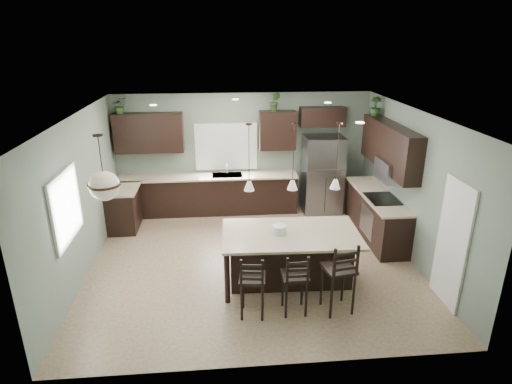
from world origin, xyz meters
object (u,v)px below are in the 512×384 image
object	(u,v)px
bar_stool_right	(338,276)
refrigerator	(322,175)
kitchen_island	(290,257)
serving_dish	(279,229)
bar_stool_center	(295,282)
bar_stool_left	(252,285)
plant_back_left	(120,105)

from	to	relation	value
bar_stool_right	refrigerator	bearing A→B (deg)	70.18
kitchen_island	serving_dish	size ratio (longest dim) A/B	9.60
kitchen_island	bar_stool_center	xyz separation A→B (m)	(-0.08, -0.88, 0.06)
kitchen_island	bar_stool_right	bearing A→B (deg)	-54.78
serving_dish	refrigerator	bearing A→B (deg)	64.24
refrigerator	bar_stool_left	bearing A→B (deg)	-116.82
bar_stool_center	plant_back_left	distance (m)	5.67
bar_stool_center	bar_stool_right	distance (m)	0.67
refrigerator	bar_stool_left	xyz separation A→B (m)	(-1.99, -3.94, -0.40)
refrigerator	plant_back_left	bearing A→B (deg)	176.85
refrigerator	bar_stool_right	bearing A→B (deg)	-99.70
refrigerator	kitchen_island	xyz separation A→B (m)	(-1.27, -3.04, -0.46)
refrigerator	kitchen_island	distance (m)	3.33
refrigerator	kitchen_island	bearing A→B (deg)	-112.57
serving_dish	kitchen_island	bearing A→B (deg)	-1.86
plant_back_left	bar_stool_right	bearing A→B (deg)	-47.06
bar_stool_right	serving_dish	bearing A→B (deg)	121.05
refrigerator	bar_stool_left	world-z (taller)	refrigerator
refrigerator	kitchen_island	world-z (taller)	refrigerator
serving_dish	bar_stool_center	distance (m)	1.01
serving_dish	bar_stool_center	size ratio (longest dim) A/B	0.23
serving_dish	bar_stool_right	bearing A→B (deg)	-48.83
plant_back_left	serving_dish	bearing A→B (deg)	-46.58
bar_stool_left	bar_stool_center	bearing A→B (deg)	8.53
refrigerator	bar_stool_center	bearing A→B (deg)	-108.90
refrigerator	plant_back_left	size ratio (longest dim) A/B	5.08
serving_dish	bar_stool_right	world-z (taller)	bar_stool_right
bar_stool_right	plant_back_left	world-z (taller)	plant_back_left
kitchen_island	serving_dish	xyz separation A→B (m)	(-0.20, 0.01, 0.53)
serving_dish	bar_stool_left	size ratio (longest dim) A/B	0.23
bar_stool_left	bar_stool_right	world-z (taller)	bar_stool_right
refrigerator	plant_back_left	world-z (taller)	plant_back_left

